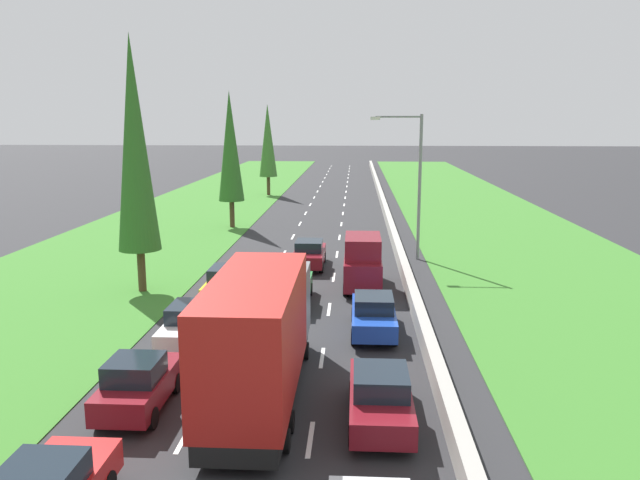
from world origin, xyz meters
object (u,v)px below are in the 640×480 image
(maroon_hatchback_left_lane, at_px, (138,384))
(street_light_mast, at_px, (414,176))
(yellow_sedan_left_lane, at_px, (228,283))
(blue_sedan_right_lane, at_px, (374,314))
(white_sedan_left_lane, at_px, (192,324))
(maroon_sedan_centre_lane, at_px, (309,254))
(red_box_truck_centre_lane, at_px, (260,334))
(poplar_tree_second, at_px, (135,145))
(poplar_tree_third, at_px, (230,147))
(poplar_tree_fourth, at_px, (268,141))
(maroon_van_right_lane, at_px, (363,262))
(maroon_sedan_right_lane, at_px, (380,396))
(green_sedan_centre_lane, at_px, (291,287))

(maroon_hatchback_left_lane, distance_m, street_light_mast, 24.09)
(yellow_sedan_left_lane, distance_m, street_light_mast, 14.34)
(blue_sedan_right_lane, xyz_separation_m, white_sedan_left_lane, (-7.16, -1.60, 0.00))
(white_sedan_left_lane, height_order, yellow_sedan_left_lane, same)
(white_sedan_left_lane, relative_size, maroon_sedan_centre_lane, 1.00)
(red_box_truck_centre_lane, distance_m, poplar_tree_second, 15.48)
(poplar_tree_third, xyz_separation_m, street_light_mast, (13.65, -11.05, -1.29))
(red_box_truck_centre_lane, bearing_deg, poplar_tree_fourth, 97.68)
(yellow_sedan_left_lane, bearing_deg, white_sedan_left_lane, -91.34)
(blue_sedan_right_lane, xyz_separation_m, street_light_mast, (2.81, 14.08, 4.42))
(poplar_tree_second, bearing_deg, poplar_tree_third, 87.58)
(blue_sedan_right_lane, relative_size, white_sedan_left_lane, 1.00)
(maroon_van_right_lane, bearing_deg, poplar_tree_fourth, 104.72)
(red_box_truck_centre_lane, relative_size, yellow_sedan_left_lane, 2.09)
(maroon_sedan_right_lane, distance_m, maroon_sedan_centre_lane, 19.60)
(poplar_tree_second, height_order, poplar_tree_fourth, poplar_tree_second)
(maroon_sedan_centre_lane, bearing_deg, blue_sedan_right_lane, -73.08)
(blue_sedan_right_lane, xyz_separation_m, poplar_tree_third, (-10.84, 25.13, 5.71))
(maroon_sedan_centre_lane, relative_size, poplar_tree_third, 0.41)
(poplar_tree_second, distance_m, poplar_tree_third, 19.47)
(maroon_hatchback_left_lane, xyz_separation_m, red_box_truck_centre_lane, (3.60, 0.87, 1.35))
(green_sedan_centre_lane, bearing_deg, blue_sedan_right_lane, -46.40)
(poplar_tree_third, bearing_deg, yellow_sedan_left_lane, -79.43)
(maroon_van_right_lane, distance_m, poplar_tree_fourth, 41.64)
(maroon_hatchback_left_lane, relative_size, green_sedan_centre_lane, 0.87)
(blue_sedan_right_lane, height_order, maroon_sedan_centre_lane, same)
(maroon_sedan_right_lane, height_order, blue_sedan_right_lane, same)
(white_sedan_left_lane, distance_m, maroon_van_right_lane, 10.94)
(maroon_sedan_right_lane, relative_size, blue_sedan_right_lane, 1.00)
(maroon_van_right_lane, bearing_deg, maroon_sedan_centre_lane, 124.31)
(maroon_hatchback_left_lane, bearing_deg, blue_sedan_right_lane, 45.24)
(yellow_sedan_left_lane, distance_m, maroon_sedan_centre_lane, 7.76)
(maroon_van_right_lane, bearing_deg, maroon_hatchback_left_lane, -115.72)
(poplar_tree_second, bearing_deg, red_box_truck_centre_lane, -56.77)
(maroon_sedan_centre_lane, bearing_deg, red_box_truck_centre_lane, -90.56)
(maroon_hatchback_left_lane, bearing_deg, red_box_truck_centre_lane, 13.59)
(blue_sedan_right_lane, bearing_deg, yellow_sedan_left_lane, 146.66)
(maroon_van_right_lane, distance_m, street_light_mast, 8.69)
(red_box_truck_centre_lane, xyz_separation_m, street_light_mast, (6.49, 20.56, 3.05))
(blue_sedan_right_lane, distance_m, maroon_van_right_lane, 7.00)
(maroon_van_right_lane, height_order, street_light_mast, street_light_mast)
(poplar_tree_fourth, bearing_deg, poplar_tree_second, -91.07)
(street_light_mast, bearing_deg, poplar_tree_third, 141.01)
(red_box_truck_centre_lane, bearing_deg, green_sedan_centre_lane, 90.74)
(blue_sedan_right_lane, xyz_separation_m, poplar_tree_second, (-11.66, 5.70, 6.65))
(maroon_sedan_centre_lane, bearing_deg, poplar_tree_third, 118.35)
(poplar_tree_fourth, bearing_deg, red_box_truck_centre_lane, -82.32)
(white_sedan_left_lane, xyz_separation_m, street_light_mast, (9.97, 15.68, 4.42))
(poplar_tree_second, height_order, poplar_tree_third, poplar_tree_second)
(poplar_tree_second, relative_size, poplar_tree_fourth, 1.23)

